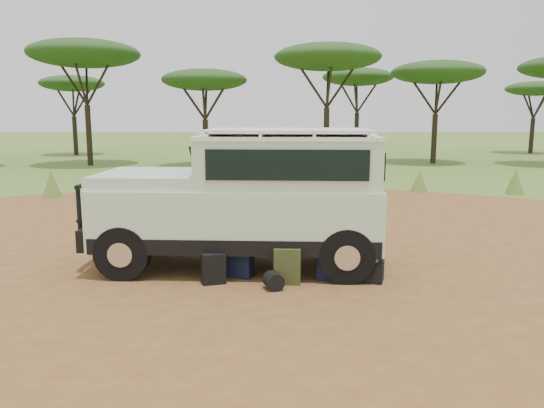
{
  "coord_description": "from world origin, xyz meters",
  "views": [
    {
      "loc": [
        0.38,
        -8.52,
        2.61
      ],
      "look_at": [
        0.71,
        0.93,
        1.0
      ],
      "focal_mm": 35.0,
      "sensor_mm": 36.0,
      "label": 1
    }
  ],
  "objects_px": {
    "backpack_olive": "(287,265)",
    "backpack_navy": "(241,262)",
    "safari_vehicle": "(248,201)",
    "walking_staff": "(90,220)",
    "duffel_navy": "(330,265)",
    "hard_case": "(368,271)",
    "backpack_black": "(213,268)"
  },
  "relations": [
    {
      "from": "backpack_olive",
      "to": "backpack_navy",
      "type": "bearing_deg",
      "value": 158.69
    },
    {
      "from": "safari_vehicle",
      "to": "walking_staff",
      "type": "xyz_separation_m",
      "value": [
        -2.9,
        0.71,
        -0.45
      ]
    },
    {
      "from": "walking_staff",
      "to": "backpack_olive",
      "type": "distance_m",
      "value": 3.91
    },
    {
      "from": "duffel_navy",
      "to": "hard_case",
      "type": "height_order",
      "value": "duffel_navy"
    },
    {
      "from": "backpack_black",
      "to": "walking_staff",
      "type": "bearing_deg",
      "value": 131.16
    },
    {
      "from": "backpack_olive",
      "to": "duffel_navy",
      "type": "bearing_deg",
      "value": 19.08
    },
    {
      "from": "safari_vehicle",
      "to": "backpack_black",
      "type": "bearing_deg",
      "value": -115.52
    },
    {
      "from": "safari_vehicle",
      "to": "walking_staff",
      "type": "distance_m",
      "value": 3.02
    },
    {
      "from": "walking_staff",
      "to": "backpack_olive",
      "type": "height_order",
      "value": "walking_staff"
    },
    {
      "from": "hard_case",
      "to": "walking_staff",
      "type": "bearing_deg",
      "value": -179.39
    },
    {
      "from": "backpack_navy",
      "to": "duffel_navy",
      "type": "xyz_separation_m",
      "value": [
        1.43,
        -0.17,
        -0.02
      ]
    },
    {
      "from": "backpack_black",
      "to": "duffel_navy",
      "type": "height_order",
      "value": "backpack_black"
    },
    {
      "from": "walking_staff",
      "to": "hard_case",
      "type": "distance_m",
      "value": 5.08
    },
    {
      "from": "safari_vehicle",
      "to": "backpack_black",
      "type": "height_order",
      "value": "safari_vehicle"
    },
    {
      "from": "safari_vehicle",
      "to": "duffel_navy",
      "type": "relative_size",
      "value": 10.56
    },
    {
      "from": "backpack_navy",
      "to": "hard_case",
      "type": "bearing_deg",
      "value": 11.83
    },
    {
      "from": "safari_vehicle",
      "to": "backpack_black",
      "type": "distance_m",
      "value": 1.4
    },
    {
      "from": "backpack_navy",
      "to": "duffel_navy",
      "type": "height_order",
      "value": "backpack_navy"
    },
    {
      "from": "backpack_olive",
      "to": "duffel_navy",
      "type": "distance_m",
      "value": 0.73
    },
    {
      "from": "walking_staff",
      "to": "hard_case",
      "type": "height_order",
      "value": "walking_staff"
    },
    {
      "from": "backpack_black",
      "to": "backpack_olive",
      "type": "distance_m",
      "value": 1.15
    },
    {
      "from": "backpack_black",
      "to": "backpack_navy",
      "type": "distance_m",
      "value": 0.52
    },
    {
      "from": "backpack_navy",
      "to": "duffel_navy",
      "type": "distance_m",
      "value": 1.44
    },
    {
      "from": "hard_case",
      "to": "backpack_navy",
      "type": "bearing_deg",
      "value": -169.15
    },
    {
      "from": "backpack_olive",
      "to": "duffel_navy",
      "type": "relative_size",
      "value": 1.21
    },
    {
      "from": "duffel_navy",
      "to": "backpack_olive",
      "type": "bearing_deg",
      "value": -154.57
    },
    {
      "from": "safari_vehicle",
      "to": "duffel_navy",
      "type": "distance_m",
      "value": 1.77
    },
    {
      "from": "safari_vehicle",
      "to": "backpack_olive",
      "type": "relative_size",
      "value": 8.73
    },
    {
      "from": "backpack_black",
      "to": "backpack_navy",
      "type": "bearing_deg",
      "value": 22.98
    },
    {
      "from": "safari_vehicle",
      "to": "backpack_navy",
      "type": "distance_m",
      "value": 1.08
    },
    {
      "from": "backpack_black",
      "to": "safari_vehicle",
      "type": "bearing_deg",
      "value": 45.56
    },
    {
      "from": "duffel_navy",
      "to": "hard_case",
      "type": "xyz_separation_m",
      "value": [
        0.57,
        -0.13,
        -0.07
      ]
    }
  ]
}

